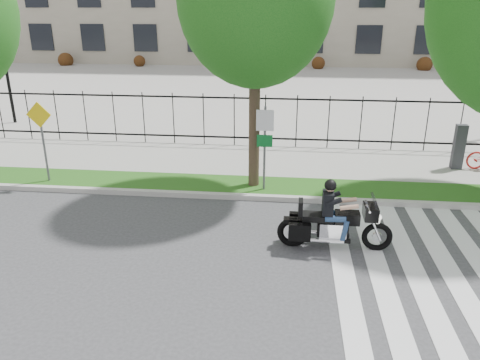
# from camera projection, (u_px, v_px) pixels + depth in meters

# --- Properties ---
(ground) EXTENTS (120.00, 120.00, 0.00)m
(ground) POSITION_uv_depth(u_px,v_px,m) (239.00, 276.00, 9.77)
(ground) COLOR #373739
(ground) RESTS_ON ground
(curb) EXTENTS (60.00, 0.20, 0.15)m
(curb) POSITION_uv_depth(u_px,v_px,m) (254.00, 197.00, 13.56)
(curb) COLOR #AAA8A0
(curb) RESTS_ON ground
(grass_verge) EXTENTS (60.00, 1.50, 0.15)m
(grass_verge) POSITION_uv_depth(u_px,v_px,m) (257.00, 187.00, 14.35)
(grass_verge) COLOR #205014
(grass_verge) RESTS_ON ground
(sidewalk) EXTENTS (60.00, 3.50, 0.15)m
(sidewalk) POSITION_uv_depth(u_px,v_px,m) (262.00, 161.00, 16.68)
(sidewalk) COLOR #9E9B94
(sidewalk) RESTS_ON ground
(plaza) EXTENTS (80.00, 34.00, 0.10)m
(plaza) POSITION_uv_depth(u_px,v_px,m) (278.00, 84.00, 33.03)
(plaza) COLOR #9E9B94
(plaza) RESTS_ON ground
(crosswalk_stripes) EXTENTS (5.70, 8.00, 0.01)m
(crosswalk_stripes) POSITION_uv_depth(u_px,v_px,m) (480.00, 290.00, 9.28)
(crosswalk_stripes) COLOR silver
(crosswalk_stripes) RESTS_ON ground
(iron_fence) EXTENTS (30.00, 0.06, 2.00)m
(iron_fence) POSITION_uv_depth(u_px,v_px,m) (265.00, 121.00, 17.93)
(iron_fence) COLOR black
(iron_fence) RESTS_ON sidewalk
(lamp_post_left) EXTENTS (1.06, 0.70, 4.25)m
(lamp_post_left) POSITION_uv_depth(u_px,v_px,m) (4.00, 55.00, 21.04)
(lamp_post_left) COLOR black
(lamp_post_left) RESTS_ON ground
(sign_pole_regulatory) EXTENTS (0.50, 0.09, 2.50)m
(sign_pole_regulatory) POSITION_uv_depth(u_px,v_px,m) (265.00, 138.00, 13.40)
(sign_pole_regulatory) COLOR #59595B
(sign_pole_regulatory) RESTS_ON grass_verge
(sign_pole_warning) EXTENTS (0.78, 0.09, 2.49)m
(sign_pole_warning) POSITION_uv_depth(u_px,v_px,m) (42.00, 131.00, 14.09)
(sign_pole_warning) COLOR #59595B
(sign_pole_warning) RESTS_ON grass_verge
(motorcycle_rider) EXTENTS (2.63, 0.77, 2.03)m
(motorcycle_rider) POSITION_uv_depth(u_px,v_px,m) (334.00, 221.00, 10.67)
(motorcycle_rider) COLOR black
(motorcycle_rider) RESTS_ON ground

